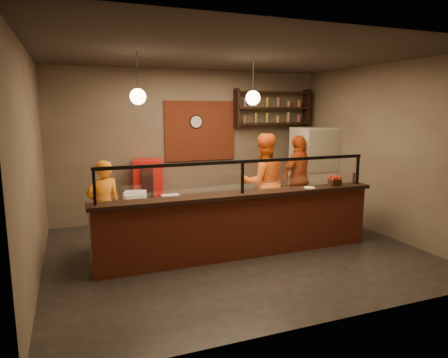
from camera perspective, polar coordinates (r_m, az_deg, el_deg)
name	(u,v)px	position (r m, az deg, el deg)	size (l,w,h in m)	color
floor	(235,251)	(6.86, 1.54, -10.22)	(6.00, 6.00, 0.00)	black
ceiling	(236,55)	(6.50, 1.68, 17.31)	(6.00, 6.00, 0.00)	#352E29
wall_back	(191,145)	(8.84, -4.69, 4.91)	(6.00, 6.00, 0.00)	#6F6052
wall_left	(31,166)	(6.02, -25.80, 1.66)	(5.00, 5.00, 0.00)	#6F6052
wall_right	(381,150)	(8.13, 21.56, 3.83)	(5.00, 5.00, 0.00)	#6F6052
wall_front	(327,183)	(4.32, 14.52, -0.52)	(6.00, 6.00, 0.00)	#6F6052
brick_patch	(200,131)	(8.85, -3.41, 6.88)	(1.60, 0.04, 1.30)	maroon
service_counter	(242,227)	(6.44, 2.59, -6.89)	(4.60, 0.25, 1.00)	maroon
counter_ledge	(242,195)	(6.31, 2.63, -2.28)	(4.70, 0.37, 0.06)	black
worktop_cabinet	(230,224)	(6.91, 0.91, -6.38)	(4.60, 0.75, 0.85)	gray
worktop	(230,198)	(6.79, 0.92, -2.73)	(4.60, 0.75, 0.05)	silver
sneeze_guard	(242,174)	(6.25, 2.66, 0.77)	(4.50, 0.05, 0.52)	white
wall_shelving	(273,108)	(9.36, 6.97, 10.04)	(1.84, 0.28, 0.85)	black
wall_clock	(196,122)	(8.80, -4.03, 8.16)	(0.30, 0.30, 0.04)	black
pendant_left	(138,96)	(6.23, -12.20, 11.45)	(0.24, 0.24, 0.77)	black
pendant_right	(253,98)	(6.80, 4.16, 11.49)	(0.24, 0.24, 0.77)	black
cook_left	(104,206)	(6.94, -16.76, -3.76)	(0.56, 0.37, 1.55)	orange
cook_mid	(263,183)	(7.81, 5.63, -0.52)	(0.93, 0.72, 1.91)	#E45C15
cook_right	(299,178)	(8.71, 10.63, 0.15)	(1.07, 0.45, 1.83)	#C54512
fridge	(313,171)	(9.24, 12.58, 1.08)	(0.82, 0.77, 1.97)	beige
red_cooler	(149,192)	(8.40, -10.68, -1.84)	(0.58, 0.53, 1.36)	red
pizza_dough	(270,194)	(7.03, 6.60, -2.12)	(0.46, 0.46, 0.01)	white
prep_tub_a	(134,199)	(6.46, -12.77, -2.74)	(0.30, 0.24, 0.15)	silver
prep_tub_b	(135,197)	(6.55, -12.57, -2.47)	(0.33, 0.27, 0.17)	silver
prep_tub_c	(171,199)	(6.34, -7.62, -2.88)	(0.27, 0.22, 0.13)	silver
rolling_pin	(133,201)	(6.52, -12.93, -3.06)	(0.05, 0.05, 0.32)	yellow
condiment_caddy	(335,182)	(7.18, 15.54, -0.47)	(0.19, 0.15, 0.11)	black
pepper_mill	(354,178)	(7.49, 18.02, 0.13)	(0.04, 0.04, 0.19)	black
small_plate	(310,188)	(6.85, 12.12, -1.21)	(0.18, 0.18, 0.01)	white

